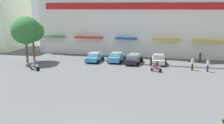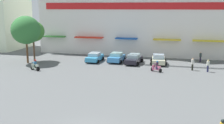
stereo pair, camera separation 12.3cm
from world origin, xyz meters
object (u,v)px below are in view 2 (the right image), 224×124
(pedestrian_3, at_px, (193,63))
(plaza_tree_0, at_px, (26,30))
(parked_car_1, at_px, (117,57))
(scooter_rider_4, at_px, (157,67))
(pedestrian_1, at_px, (200,56))
(parked_car_2, at_px, (134,59))
(scooter_rider_5, at_px, (35,66))
(parked_car_3, at_px, (158,59))
(pedestrian_2, at_px, (208,65))
(parked_car_0, at_px, (95,57))
(plaza_tree_2, at_px, (33,31))

(pedestrian_3, bearing_deg, plaza_tree_0, -177.39)
(parked_car_1, height_order, scooter_rider_4, scooter_rider_4)
(scooter_rider_4, xyz_separation_m, pedestrian_1, (5.95, 8.17, 0.30))
(plaza_tree_0, xyz_separation_m, parked_car_2, (15.61, 3.51, -4.25))
(scooter_rider_4, height_order, scooter_rider_5, same)
(parked_car_3, height_order, pedestrian_2, pedestrian_2)
(parked_car_1, height_order, parked_car_3, parked_car_1)
(parked_car_1, xyz_separation_m, scooter_rider_5, (-9.26, -8.09, -0.12))
(scooter_rider_5, relative_size, pedestrian_2, 0.91)
(plaza_tree_0, distance_m, scooter_rider_5, 6.96)
(parked_car_1, bearing_deg, scooter_rider_4, -36.97)
(parked_car_1, relative_size, scooter_rider_5, 2.63)
(parked_car_3, xyz_separation_m, pedestrian_3, (4.74, -2.90, 0.22))
(parked_car_1, bearing_deg, scooter_rider_5, -138.87)
(pedestrian_2, bearing_deg, parked_car_1, 165.60)
(parked_car_0, bearing_deg, plaza_tree_0, -158.91)
(parked_car_3, distance_m, pedestrian_3, 5.56)
(parked_car_1, relative_size, pedestrian_1, 2.45)
(plaza_tree_2, bearing_deg, scooter_rider_4, -7.83)
(scooter_rider_5, bearing_deg, parked_car_3, 27.34)
(scooter_rider_4, height_order, pedestrian_2, pedestrian_2)
(parked_car_1, bearing_deg, parked_car_2, -10.09)
(pedestrian_3, bearing_deg, parked_car_0, 170.05)
(plaza_tree_2, bearing_deg, parked_car_3, 6.80)
(parked_car_1, relative_size, parked_car_2, 0.85)
(plaza_tree_0, height_order, scooter_rider_5, plaza_tree_0)
(plaza_tree_2, relative_size, pedestrian_1, 3.91)
(plaza_tree_0, distance_m, pedestrian_1, 26.66)
(plaza_tree_2, height_order, scooter_rider_4, plaza_tree_2)
(pedestrian_2, bearing_deg, pedestrian_1, 94.73)
(parked_car_3, relative_size, scooter_rider_5, 2.81)
(parked_car_0, bearing_deg, scooter_rider_5, -127.14)
(parked_car_1, distance_m, scooter_rider_4, 8.18)
(pedestrian_1, bearing_deg, scooter_rider_5, -152.46)
(plaza_tree_2, xyz_separation_m, scooter_rider_5, (3.43, -5.81, -4.01))
(parked_car_0, relative_size, parked_car_3, 1.03)
(pedestrian_3, bearing_deg, parked_car_3, 148.51)
(parked_car_2, distance_m, scooter_rider_4, 5.82)
(parked_car_2, xyz_separation_m, parked_car_3, (3.61, 0.49, -0.00))
(scooter_rider_4, relative_size, pedestrian_1, 0.93)
(parked_car_2, height_order, pedestrian_1, pedestrian_1)
(parked_car_0, distance_m, parked_car_1, 3.43)
(plaza_tree_0, bearing_deg, parked_car_0, 21.09)
(scooter_rider_5, height_order, pedestrian_3, pedestrian_3)
(parked_car_0, xyz_separation_m, pedestrian_1, (15.89, 3.61, 0.20))
(parked_car_2, height_order, scooter_rider_4, scooter_rider_4)
(parked_car_1, relative_size, pedestrian_2, 2.39)
(pedestrian_1, xyz_separation_m, pedestrian_2, (0.55, -6.59, 0.02))
(pedestrian_2, height_order, pedestrian_3, pedestrian_3)
(parked_car_1, height_order, pedestrian_2, pedestrian_2)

